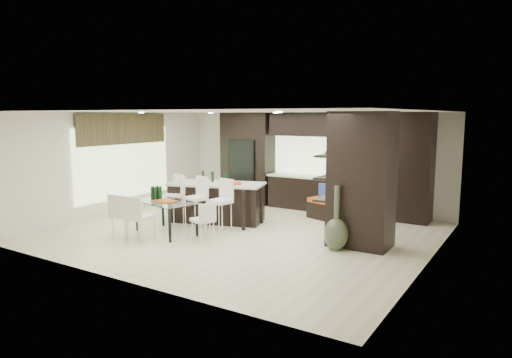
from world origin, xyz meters
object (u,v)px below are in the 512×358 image
Objects in this scene: stool_mid at (196,208)px; chair_end at (203,223)px; dining_table at (166,217)px; chair_far at (125,218)px; kitchen_island at (217,202)px; chair_near at (141,220)px; stool_left at (173,205)px; floor_vase at (336,218)px; bench at (333,210)px; stool_right at (220,211)px.

chair_end is (0.80, -0.74, -0.11)m from stool_mid.
stool_mid is at bearing 85.95° from dining_table.
stool_mid reaches higher than chair_far.
chair_end is (0.80, -1.55, -0.10)m from kitchen_island.
kitchen_island reaches higher than chair_near.
stool_left is 0.63× the size of dining_table.
kitchen_island is 2.41m from chair_far.
dining_table is 0.75m from chair_near.
floor_vase reaches higher than stool_left.
stool_mid is 1.09× the size of chair_far.
dining_table is at bearing -113.00° from bench.
dining_table is at bearing 55.45° from chair_far.
floor_vase reaches higher than stool_mid.
kitchen_island is 2.32m from chair_near.
chair_end is (0.09, -0.74, -0.11)m from stool_right.
floor_vase reaches higher than chair_end.
chair_near is at bearing 143.87° from chair_end.
kitchen_island is 2.59× the size of chair_far.
bench is 1.51× the size of chair_near.
kitchen_island is 0.81m from stool_mid.
stool_mid is at bearing 62.04° from chair_far.
stool_right is at bearing -178.49° from floor_vase.
stool_mid reaches higher than stool_left.
chair_near is (-0.24, -2.30, -0.03)m from kitchen_island.
stool_left is 1.68m from chair_end.
chair_near is at bearing -86.05° from stool_mid.
chair_near is (-0.96, -1.49, -0.03)m from stool_right.
dining_table is (-0.96, -0.74, -0.12)m from stool_right.
floor_vase is (4.17, 0.07, 0.16)m from stool_left.
stool_right is at bearing -66.37° from kitchen_island.
dining_table reaches higher than bench.
bench is (1.72, 2.42, -0.22)m from stool_right.
stool_mid is at bearing -107.58° from kitchen_island.
stool_right is at bearing 13.96° from stool_left.
stool_left is at bearing -179.03° from floor_vase.
bench is at bearing 48.97° from chair_far.
bench is at bearing 64.29° from stool_right.
chair_far is at bearing -124.90° from kitchen_island.
bench is 0.90× the size of dining_table.
bench is (2.43, 1.61, -0.22)m from kitchen_island.
stool_right is 0.75m from chair_end.
chair_far is at bearing 177.46° from chair_near.
dining_table is (-0.24, -1.55, -0.12)m from kitchen_island.
floor_vase is 4.46m from chair_far.
chair_far is 1.69m from chair_end.
bench is at bearing 64.03° from dining_table.
stool_mid is at bearing -170.33° from stool_right.
chair_near is at bearing -107.15° from bench.
stool_right is 0.64× the size of dining_table.
floor_vase is 0.85× the size of dining_table.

